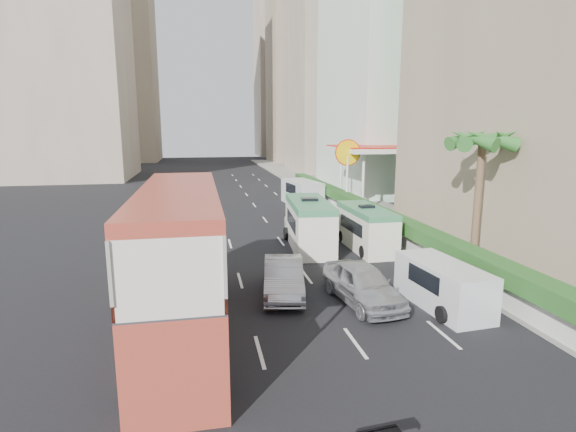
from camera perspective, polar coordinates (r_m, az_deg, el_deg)
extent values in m
plane|color=black|center=(17.49, 7.55, -12.67)|extent=(200.00, 200.00, 0.00)
cube|color=#B03F2D|center=(15.81, -13.40, -5.71)|extent=(2.50, 11.00, 5.06)
imported|color=#B1B3B8|center=(19.62, -0.58, -9.88)|extent=(2.34, 4.85, 1.53)
imported|color=#B1B3B8|center=(18.95, 9.36, -10.81)|extent=(2.51, 4.99, 1.63)
imported|color=silver|center=(30.36, 1.91, -2.32)|extent=(2.52, 4.82, 1.30)
cube|color=silver|center=(26.71, 2.70, -1.04)|extent=(2.68, 6.58, 2.85)
cube|color=silver|center=(26.85, 9.86, -1.54)|extent=(1.90, 5.60, 2.48)
cube|color=silver|center=(19.05, 19.02, -8.30)|extent=(2.15, 4.60, 1.79)
cube|color=silver|center=(42.00, 1.78, 2.97)|extent=(3.01, 5.87, 2.24)
cube|color=#99968C|center=(43.16, 8.34, 1.69)|extent=(6.00, 120.00, 0.18)
cube|color=silver|center=(31.95, 10.15, -0.57)|extent=(0.30, 44.00, 1.00)
cube|color=#2D6626|center=(31.79, 10.20, 0.93)|extent=(1.10, 44.00, 0.70)
cylinder|color=brown|center=(23.45, 22.90, 1.27)|extent=(0.36, 0.36, 6.40)
cube|color=silver|center=(41.30, 10.68, 4.92)|extent=(6.50, 8.00, 5.50)
cube|color=#B19F8C|center=(78.84, 6.97, 24.14)|extent=(16.00, 16.00, 50.00)
cube|color=tan|center=(100.78, 1.89, 19.57)|extent=(14.00, 14.00, 44.00)
cube|color=#B19F8C|center=(121.90, -0.54, 17.13)|extent=(14.00, 14.00, 40.00)
cube|color=tan|center=(107.66, -21.10, 18.86)|extent=(16.00, 16.00, 46.00)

